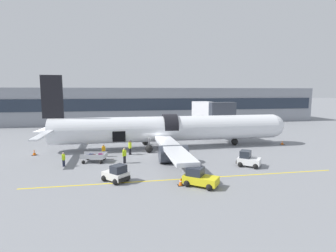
{
  "coord_description": "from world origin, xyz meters",
  "views": [
    {
      "loc": [
        -4.43,
        -33.92,
        8.16
      ],
      "look_at": [
        1.94,
        -0.03,
        3.56
      ],
      "focal_mm": 28.0,
      "sensor_mm": 36.0,
      "label": 1
    }
  ],
  "objects_px": {
    "baggage_tug_rear": "(116,174)",
    "baggage_tug_lead": "(248,160)",
    "ground_crew_loader_a": "(64,159)",
    "ground_crew_loader_b": "(124,155)",
    "baggage_tug_mid": "(199,178)",
    "baggage_cart_loading": "(95,157)",
    "ground_crew_driver": "(130,147)",
    "ground_crew_supervisor": "(104,150)",
    "airplane": "(167,129)"
  },
  "relations": [
    {
      "from": "ground_crew_loader_a",
      "to": "ground_crew_supervisor",
      "type": "distance_m",
      "value": 5.41
    },
    {
      "from": "baggage_tug_lead",
      "to": "baggage_tug_mid",
      "type": "relative_size",
      "value": 0.87
    },
    {
      "from": "airplane",
      "to": "ground_crew_loader_a",
      "type": "bearing_deg",
      "value": -150.22
    },
    {
      "from": "baggage_tug_mid",
      "to": "ground_crew_loader_b",
      "type": "bearing_deg",
      "value": 126.13
    },
    {
      "from": "baggage_cart_loading",
      "to": "ground_crew_loader_b",
      "type": "xyz_separation_m",
      "value": [
        3.4,
        -1.13,
        0.38
      ]
    },
    {
      "from": "airplane",
      "to": "baggage_tug_mid",
      "type": "height_order",
      "value": "airplane"
    },
    {
      "from": "ground_crew_loader_a",
      "to": "airplane",
      "type": "bearing_deg",
      "value": 29.78
    },
    {
      "from": "airplane",
      "to": "baggage_tug_rear",
      "type": "relative_size",
      "value": 13.54
    },
    {
      "from": "airplane",
      "to": "baggage_tug_lead",
      "type": "height_order",
      "value": "airplane"
    },
    {
      "from": "ground_crew_loader_b",
      "to": "ground_crew_supervisor",
      "type": "bearing_deg",
      "value": 125.58
    },
    {
      "from": "airplane",
      "to": "baggage_tug_rear",
      "type": "distance_m",
      "value": 15.09
    },
    {
      "from": "baggage_tug_rear",
      "to": "ground_crew_supervisor",
      "type": "relative_size",
      "value": 1.72
    },
    {
      "from": "airplane",
      "to": "ground_crew_driver",
      "type": "height_order",
      "value": "airplane"
    },
    {
      "from": "baggage_tug_lead",
      "to": "ground_crew_loader_b",
      "type": "relative_size",
      "value": 1.6
    },
    {
      "from": "baggage_tug_lead",
      "to": "baggage_tug_mid",
      "type": "height_order",
      "value": "baggage_tug_lead"
    },
    {
      "from": "baggage_tug_rear",
      "to": "baggage_tug_lead",
      "type": "bearing_deg",
      "value": 9.19
    },
    {
      "from": "baggage_cart_loading",
      "to": "ground_crew_loader_a",
      "type": "relative_size",
      "value": 2.44
    },
    {
      "from": "baggage_tug_lead",
      "to": "baggage_tug_mid",
      "type": "bearing_deg",
      "value": -145.87
    },
    {
      "from": "ground_crew_driver",
      "to": "baggage_tug_mid",
      "type": "bearing_deg",
      "value": -66.52
    },
    {
      "from": "ground_crew_loader_b",
      "to": "ground_crew_driver",
      "type": "bearing_deg",
      "value": 78.67
    },
    {
      "from": "ground_crew_loader_a",
      "to": "ground_crew_loader_b",
      "type": "xyz_separation_m",
      "value": [
        6.56,
        0.09,
        0.11
      ]
    },
    {
      "from": "baggage_tug_rear",
      "to": "ground_crew_loader_b",
      "type": "relative_size",
      "value": 1.52
    },
    {
      "from": "ground_crew_loader_b",
      "to": "ground_crew_loader_a",
      "type": "bearing_deg",
      "value": -179.21
    },
    {
      "from": "baggage_tug_lead",
      "to": "baggage_tug_rear",
      "type": "relative_size",
      "value": 1.05
    },
    {
      "from": "ground_crew_driver",
      "to": "baggage_tug_lead",
      "type": "bearing_deg",
      "value": -31.54
    },
    {
      "from": "baggage_tug_mid",
      "to": "ground_crew_loader_b",
      "type": "xyz_separation_m",
      "value": [
        -6.2,
        8.5,
        0.24
      ]
    },
    {
      "from": "baggage_tug_rear",
      "to": "ground_crew_supervisor",
      "type": "height_order",
      "value": "ground_crew_supervisor"
    },
    {
      "from": "baggage_tug_mid",
      "to": "ground_crew_loader_a",
      "type": "xyz_separation_m",
      "value": [
        -12.76,
        8.41,
        0.13
      ]
    },
    {
      "from": "baggage_cart_loading",
      "to": "ground_crew_driver",
      "type": "height_order",
      "value": "ground_crew_driver"
    },
    {
      "from": "airplane",
      "to": "ground_crew_loader_b",
      "type": "bearing_deg",
      "value": -130.66
    },
    {
      "from": "baggage_tug_rear",
      "to": "baggage_cart_loading",
      "type": "height_order",
      "value": "baggage_tug_rear"
    },
    {
      "from": "baggage_tug_lead",
      "to": "ground_crew_supervisor",
      "type": "relative_size",
      "value": 1.81
    },
    {
      "from": "airplane",
      "to": "baggage_tug_rear",
      "type": "height_order",
      "value": "airplane"
    },
    {
      "from": "baggage_tug_mid",
      "to": "ground_crew_loader_a",
      "type": "distance_m",
      "value": 15.28
    },
    {
      "from": "baggage_tug_rear",
      "to": "ground_crew_driver",
      "type": "bearing_deg",
      "value": 80.59
    },
    {
      "from": "airplane",
      "to": "ground_crew_supervisor",
      "type": "xyz_separation_m",
      "value": [
        -8.68,
        -3.71,
        -1.89
      ]
    },
    {
      "from": "ground_crew_driver",
      "to": "ground_crew_loader_a",
      "type": "bearing_deg",
      "value": -151.16
    },
    {
      "from": "baggage_tug_lead",
      "to": "ground_crew_supervisor",
      "type": "height_order",
      "value": "baggage_tug_lead"
    },
    {
      "from": "ground_crew_driver",
      "to": "baggage_tug_rear",
      "type": "bearing_deg",
      "value": -99.41
    },
    {
      "from": "baggage_tug_lead",
      "to": "baggage_cart_loading",
      "type": "distance_m",
      "value": 17.36
    },
    {
      "from": "ground_crew_loader_b",
      "to": "ground_crew_supervisor",
      "type": "relative_size",
      "value": 1.14
    },
    {
      "from": "baggage_cart_loading",
      "to": "ground_crew_driver",
      "type": "xyz_separation_m",
      "value": [
        4.19,
        2.83,
        0.41
      ]
    },
    {
      "from": "baggage_cart_loading",
      "to": "ground_crew_loader_b",
      "type": "height_order",
      "value": "ground_crew_loader_b"
    },
    {
      "from": "ground_crew_loader_a",
      "to": "baggage_tug_mid",
      "type": "bearing_deg",
      "value": -33.38
    },
    {
      "from": "airplane",
      "to": "baggage_cart_loading",
      "type": "bearing_deg",
      "value": -147.64
    },
    {
      "from": "airplane",
      "to": "ground_crew_driver",
      "type": "xyz_separation_m",
      "value": [
        -5.39,
        -3.24,
        -1.75
      ]
    },
    {
      "from": "ground_crew_supervisor",
      "to": "ground_crew_loader_b",
      "type": "bearing_deg",
      "value": -54.42
    },
    {
      "from": "airplane",
      "to": "ground_crew_loader_a",
      "type": "height_order",
      "value": "airplane"
    },
    {
      "from": "baggage_tug_lead",
      "to": "ground_crew_driver",
      "type": "height_order",
      "value": "ground_crew_driver"
    },
    {
      "from": "baggage_cart_loading",
      "to": "ground_crew_loader_a",
      "type": "height_order",
      "value": "ground_crew_loader_a"
    }
  ]
}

